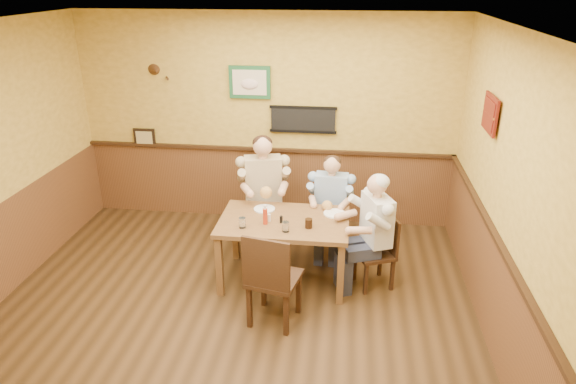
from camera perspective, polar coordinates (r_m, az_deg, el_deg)
name	(u,v)px	position (r m, az deg, el deg)	size (l,w,h in m)	color
room	(238,159)	(4.59, -5.56, 3.63)	(5.02, 5.03, 2.81)	#33210F
dining_table	(284,227)	(5.61, -0.45, -3.93)	(1.40, 0.90, 0.75)	brown
chair_back_left	(264,212)	(6.43, -2.71, -2.25)	(0.42, 0.42, 0.91)	#382211
chair_back_right	(330,222)	(6.32, 4.72, -3.38)	(0.37, 0.37, 0.79)	#382211
chair_right_end	(374,252)	(5.70, 9.58, -6.58)	(0.38, 0.38, 0.83)	#382211
chair_near_side	(274,276)	(5.04, -1.54, -9.32)	(0.47, 0.47, 1.01)	#382211
diner_tan_shirt	(263,198)	(6.35, -2.74, -0.66)	(0.60, 0.60, 1.30)	#C9B28A
diner_blue_polo	(331,210)	(6.25, 4.77, -1.99)	(0.52, 0.52, 1.13)	#8CAAD2
diner_white_elder	(376,238)	(5.62, 9.70, -5.01)	(0.55, 0.55, 1.18)	silver
water_glass_left	(242,223)	(5.40, -5.10, -3.42)	(0.07, 0.07, 0.11)	white
water_glass_mid	(286,227)	(5.30, -0.27, -3.87)	(0.07, 0.07, 0.11)	silver
cola_tumbler	(309,223)	(5.38, 2.31, -3.50)	(0.08, 0.08, 0.10)	black
hot_sauce_bottle	(265,215)	(5.44, -2.55, -2.62)	(0.05, 0.05, 0.20)	#B52F13
salt_shaker	(269,218)	(5.52, -2.09, -2.88)	(0.03, 0.03, 0.08)	silver
pepper_shaker	(281,219)	(5.48, -0.76, -3.07)	(0.03, 0.03, 0.08)	black
plate_far_left	(264,209)	(5.80, -2.64, -1.89)	(0.24, 0.24, 0.02)	white
plate_far_right	(335,213)	(5.71, 5.20, -2.39)	(0.25, 0.25, 0.02)	white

